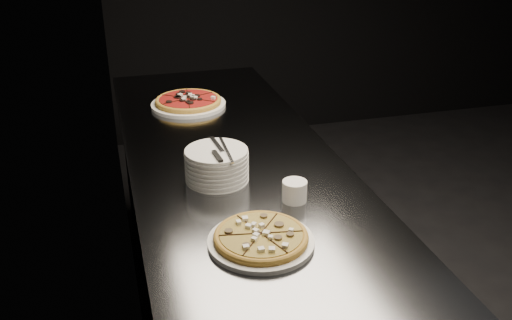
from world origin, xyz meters
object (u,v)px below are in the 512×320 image
object	(u,v)px
plate_stack	(217,165)
cutlery	(220,151)
ramekin	(295,191)
counter	(242,280)
pizza_tomato	(188,102)
pizza_mushroom	(261,238)

from	to	relation	value
plate_stack	cutlery	size ratio (longest dim) A/B	0.94
ramekin	counter	bearing A→B (deg)	113.47
pizza_tomato	ramekin	world-z (taller)	ramekin
pizza_tomato	ramekin	bearing A→B (deg)	-79.50
counter	plate_stack	distance (m)	0.52
pizza_mushroom	plate_stack	distance (m)	0.41
pizza_tomato	plate_stack	distance (m)	0.74
pizza_tomato	plate_stack	xyz separation A→B (m)	(-0.03, -0.73, 0.03)
ramekin	pizza_mushroom	bearing A→B (deg)	-129.17
cutlery	plate_stack	bearing A→B (deg)	113.11
counter	plate_stack	bearing A→B (deg)	-153.14
pizza_mushroom	cutlery	bearing A→B (deg)	93.95
plate_stack	cutlery	distance (m)	0.06
ramekin	pizza_tomato	bearing A→B (deg)	100.50
pizza_tomato	ramekin	xyz separation A→B (m)	(0.17, -0.94, 0.01)
counter	pizza_mushroom	bearing A→B (deg)	-97.13
ramekin	cutlery	bearing A→B (deg)	135.69
plate_stack	ramekin	size ratio (longest dim) A/B	2.71
cutlery	counter	bearing A→B (deg)	32.21
counter	pizza_mushroom	world-z (taller)	pizza_mushroom
pizza_mushroom	plate_stack	size ratio (longest dim) A/B	1.44
cutlery	pizza_mushroom	bearing A→B (deg)	-90.56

